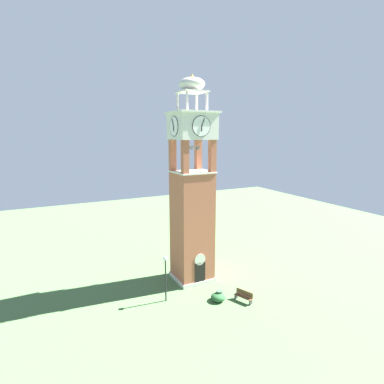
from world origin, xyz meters
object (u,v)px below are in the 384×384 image
Objects in this scene: clock_tower at (192,201)px; trash_bin at (219,295)px; lamp_post at (165,270)px; park_bench at (244,296)px.

trash_bin is (0.28, -4.64, -7.38)m from clock_tower.
clock_tower reaches higher than lamp_post.
clock_tower is at bearing 108.54° from park_bench.
trash_bin is at bearing 144.70° from park_bench.
clock_tower is 4.78× the size of lamp_post.
park_bench is at bearing -71.46° from clock_tower.
clock_tower is 11.57× the size of park_bench.
park_bench reaches higher than trash_bin.
park_bench is at bearing -27.82° from lamp_post.
lamp_post is 4.99× the size of trash_bin.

